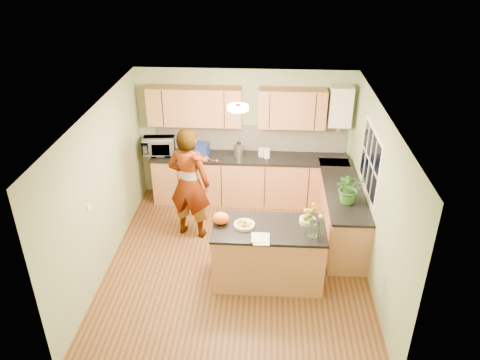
{
  "coord_description": "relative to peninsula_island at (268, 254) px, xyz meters",
  "views": [
    {
      "loc": [
        0.42,
        -5.92,
        4.63
      ],
      "look_at": [
        0.02,
        0.5,
        1.21
      ],
      "focal_mm": 35.0,
      "sensor_mm": 36.0,
      "label": 1
    }
  ],
  "objects": [
    {
      "name": "peninsula_island",
      "position": [
        0.0,
        0.0,
        0.0
      ],
      "size": [
        1.62,
        0.83,
        0.93
      ],
      "color": "#B77549",
      "rests_on": "floor"
    },
    {
      "name": "violinist",
      "position": [
        -1.32,
        1.13,
        0.51
      ],
      "size": [
        0.8,
        0.62,
        1.96
      ],
      "primitive_type": "imported",
      "rotation": [
        0.0,
        0.0,
        2.9
      ],
      "color": "#EDAB91",
      "rests_on": "floor"
    },
    {
      "name": "right_counter",
      "position": [
        1.22,
        1.22,
        0.01
      ],
      "size": [
        0.62,
        2.24,
        0.94
      ],
      "color": "#B77549",
      "rests_on": "floor"
    },
    {
      "name": "violin",
      "position": [
        -1.12,
        0.91,
        1.1
      ],
      "size": [
        0.57,
        0.49,
        0.14
      ],
      "primitive_type": null,
      "rotation": [
        0.17,
        0.0,
        -0.61
      ],
      "color": "#490A04",
      "rests_on": "violinist"
    },
    {
      "name": "ceiling",
      "position": [
        -0.48,
        0.37,
        2.03
      ],
      "size": [
        4.0,
        4.5,
        0.02
      ],
      "primitive_type": "cube",
      "color": "silver",
      "rests_on": "wall_back"
    },
    {
      "name": "boiler",
      "position": [
        1.22,
        2.46,
        1.43
      ],
      "size": [
        0.4,
        0.3,
        0.86
      ],
      "color": "white",
      "rests_on": "wall_back"
    },
    {
      "name": "window_right",
      "position": [
        1.51,
        0.97,
        1.08
      ],
      "size": [
        0.01,
        1.3,
        1.05
      ],
      "color": "white",
      "rests_on": "wall_right"
    },
    {
      "name": "papers",
      "position": [
        -0.1,
        -0.3,
        0.47
      ],
      "size": [
        0.22,
        0.3,
        0.01
      ],
      "primitive_type": "cube",
      "color": "white",
      "rests_on": "peninsula_island"
    },
    {
      "name": "orange_bowl",
      "position": [
        0.55,
        0.15,
        0.52
      ],
      "size": [
        0.24,
        0.24,
        0.14
      ],
      "color": "beige",
      "rests_on": "peninsula_island"
    },
    {
      "name": "flower_vase",
      "position": [
        0.6,
        -0.18,
        0.8
      ],
      "size": [
        0.28,
        0.28,
        0.52
      ],
      "rotation": [
        0.0,
        0.0,
        0.05
      ],
      "color": "silver",
      "rests_on": "peninsula_island"
    },
    {
      "name": "wall_right",
      "position": [
        1.52,
        0.37,
        0.78
      ],
      "size": [
        0.02,
        4.5,
        2.5
      ],
      "primitive_type": "cube",
      "color": "#91A777",
      "rests_on": "floor"
    },
    {
      "name": "microwave",
      "position": [
        -2.07,
        2.31,
        0.63
      ],
      "size": [
        0.6,
        0.44,
        0.32
      ],
      "primitive_type": "imported",
      "rotation": [
        0.0,
        0.0,
        0.09
      ],
      "color": "white",
      "rests_on": "back_counter"
    },
    {
      "name": "back_counter",
      "position": [
        -0.38,
        2.32,
        0.01
      ],
      "size": [
        3.64,
        0.62,
        0.94
      ],
      "color": "#B77549",
      "rests_on": "floor"
    },
    {
      "name": "upper_cabinets",
      "position": [
        -0.66,
        2.45,
        1.38
      ],
      "size": [
        3.2,
        0.34,
        0.7
      ],
      "color": "#B77549",
      "rests_on": "wall_back"
    },
    {
      "name": "jar_cream",
      "position": [
        -0.17,
        2.34,
        0.56
      ],
      "size": [
        0.14,
        0.14,
        0.17
      ],
      "primitive_type": "cylinder",
      "rotation": [
        0.0,
        0.0,
        0.42
      ],
      "color": "beige",
      "rests_on": "back_counter"
    },
    {
      "name": "orange_bag",
      "position": [
        -0.69,
        0.05,
        0.55
      ],
      "size": [
        0.3,
        0.28,
        0.18
      ],
      "primitive_type": "ellipsoid",
      "rotation": [
        0.0,
        0.0,
        0.42
      ],
      "color": "#FF6115",
      "rests_on": "peninsula_island"
    },
    {
      "name": "blue_box",
      "position": [
        -1.29,
        2.31,
        0.6
      ],
      "size": [
        0.35,
        0.28,
        0.25
      ],
      "primitive_type": "cube",
      "rotation": [
        0.0,
        0.0,
        -0.19
      ],
      "color": "navy",
      "rests_on": "back_counter"
    },
    {
      "name": "ceiling_lamp",
      "position": [
        -0.48,
        0.67,
        2.0
      ],
      "size": [
        0.3,
        0.3,
        0.07
      ],
      "color": "#FFEABF",
      "rests_on": "ceiling"
    },
    {
      "name": "fruit_dish",
      "position": [
        -0.35,
        0.0,
        0.51
      ],
      "size": [
        0.3,
        0.3,
        0.1
      ],
      "color": "beige",
      "rests_on": "peninsula_island"
    },
    {
      "name": "splashback",
      "position": [
        -0.38,
        2.6,
        0.73
      ],
      "size": [
        3.6,
        0.02,
        0.52
      ],
      "primitive_type": "cube",
      "color": "silver",
      "rests_on": "back_counter"
    },
    {
      "name": "floor",
      "position": [
        -0.48,
        0.37,
        -0.47
      ],
      "size": [
        4.5,
        4.5,
        0.0
      ],
      "primitive_type": "plane",
      "color": "#522E17",
      "rests_on": "ground"
    },
    {
      "name": "wall_front",
      "position": [
        -0.48,
        -1.88,
        0.78
      ],
      "size": [
        4.0,
        0.02,
        2.5
      ],
      "primitive_type": "cube",
      "color": "#91A777",
      "rests_on": "floor"
    },
    {
      "name": "potted_plant",
      "position": [
        1.22,
        0.76,
        0.73
      ],
      "size": [
        0.48,
        0.42,
        0.5
      ],
      "primitive_type": "imported",
      "rotation": [
        0.0,
        0.0,
        0.07
      ],
      "color": "#2F6B23",
      "rests_on": "right_counter"
    },
    {
      "name": "wall_left",
      "position": [
        -2.48,
        0.37,
        0.78
      ],
      "size": [
        0.02,
        4.5,
        2.5
      ],
      "primitive_type": "cube",
      "color": "#91A777",
      "rests_on": "floor"
    },
    {
      "name": "jar_white",
      "position": [
        -0.06,
        2.28,
        0.57
      ],
      "size": [
        0.15,
        0.15,
        0.18
      ],
      "primitive_type": "cylinder",
      "rotation": [
        0.0,
        0.0,
        0.29
      ],
      "color": "white",
      "rests_on": "back_counter"
    },
    {
      "name": "wall_back",
      "position": [
        -0.48,
        2.62,
        0.78
      ],
      "size": [
        4.0,
        0.02,
        2.5
      ],
      "primitive_type": "cube",
      "color": "#91A777",
      "rests_on": "floor"
    },
    {
      "name": "light_switch",
      "position": [
        -2.47,
        -0.23,
        0.83
      ],
      "size": [
        0.02,
        0.09,
        0.09
      ],
      "primitive_type": "cube",
      "color": "white",
      "rests_on": "wall_left"
    },
    {
      "name": "kettle",
      "position": [
        -0.58,
        2.32,
        0.61
      ],
      "size": [
        0.18,
        0.18,
        0.33
      ],
      "rotation": [
        0.0,
        0.0,
        -0.19
      ],
      "color": "silver",
      "rests_on": "back_counter"
    }
  ]
}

